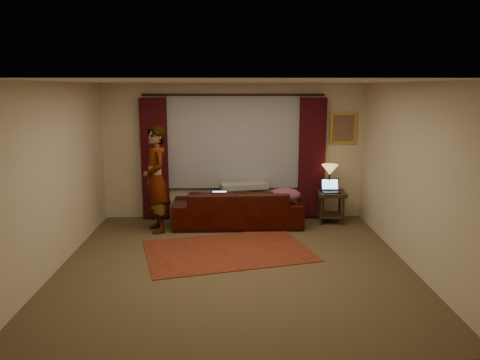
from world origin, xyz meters
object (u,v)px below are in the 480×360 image
Objects in this scene: person at (156,179)px; laptop_table at (331,186)px; sofa at (238,200)px; tiffany_lamp at (329,178)px; laptop_sofa at (219,197)px; end_table at (331,207)px.

laptop_table is at bearing 74.45° from person.
tiffany_lamp reaches higher than sofa.
sofa is 1.25× the size of person.
sofa is at bearing -171.87° from tiffany_lamp.
laptop_sofa is (-0.33, -0.20, 0.11)m from sofa.
person is (-1.10, -0.11, 0.36)m from laptop_sofa.
tiffany_lamp is at bearing 11.18° from laptop_sofa.
tiffany_lamp is at bearing -172.98° from sofa.
end_table is at bearing -71.01° from tiffany_lamp.
tiffany_lamp is (2.07, 0.45, 0.26)m from laptop_sofa.
person is (-1.43, -0.32, 0.47)m from sofa.
laptop_sofa reaches higher than end_table.
tiffany_lamp reaches higher than laptop_table.
laptop_table is at bearing -177.56° from sofa.
end_table is (1.76, 0.17, -0.18)m from sofa.
person reaches higher than tiffany_lamp.
tiffany_lamp is 0.27× the size of person.
person is (-3.17, -0.56, 0.09)m from tiffany_lamp.
sofa is 1.77m from laptop_table.
laptop_sofa is at bearing 30.22° from sofa.
sofa is at bearing -174.50° from end_table.
laptop_sofa is 0.64× the size of tiffany_lamp.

